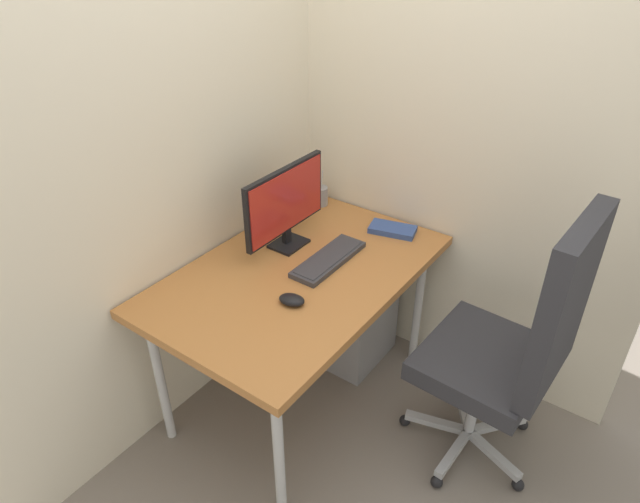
% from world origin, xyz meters
% --- Properties ---
extents(ground_plane, '(8.00, 8.00, 0.00)m').
position_xyz_m(ground_plane, '(0.00, 0.00, 0.00)').
color(ground_plane, slate).
extents(wall_back, '(2.48, 0.04, 2.80)m').
position_xyz_m(wall_back, '(0.00, 0.43, 1.40)').
color(wall_back, beige).
rests_on(wall_back, ground_plane).
extents(wall_side_right, '(0.04, 2.05, 2.80)m').
position_xyz_m(wall_side_right, '(0.65, -0.18, 1.40)').
color(wall_side_right, beige).
rests_on(wall_side_right, ground_plane).
extents(desk, '(1.24, 0.80, 0.71)m').
position_xyz_m(desk, '(0.00, 0.00, 0.65)').
color(desk, '#B27038').
rests_on(desk, ground_plane).
extents(office_chair, '(0.55, 0.57, 1.17)m').
position_xyz_m(office_chair, '(0.19, -0.86, 0.63)').
color(office_chair, black).
rests_on(office_chair, ground_plane).
extents(filing_cabinet, '(0.37, 0.53, 0.62)m').
position_xyz_m(filing_cabinet, '(0.37, 0.06, 0.31)').
color(filing_cabinet, gray).
rests_on(filing_cabinet, ground_plane).
extents(monitor, '(0.48, 0.12, 0.36)m').
position_xyz_m(monitor, '(0.13, 0.17, 0.91)').
color(monitor, black).
rests_on(monitor, desk).
extents(keyboard, '(0.38, 0.13, 0.03)m').
position_xyz_m(keyboard, '(0.12, -0.06, 0.72)').
color(keyboard, '#333338').
rests_on(keyboard, desk).
extents(mouse, '(0.09, 0.11, 0.04)m').
position_xyz_m(mouse, '(-0.19, -0.12, 0.73)').
color(mouse, black).
rests_on(mouse, desk).
extents(pen_holder, '(0.07, 0.07, 0.18)m').
position_xyz_m(pen_holder, '(0.53, 0.27, 0.76)').
color(pen_holder, gray).
rests_on(pen_holder, desk).
extents(notebook, '(0.16, 0.23, 0.03)m').
position_xyz_m(notebook, '(0.50, -0.16, 0.72)').
color(notebook, '#334C8C').
rests_on(notebook, desk).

